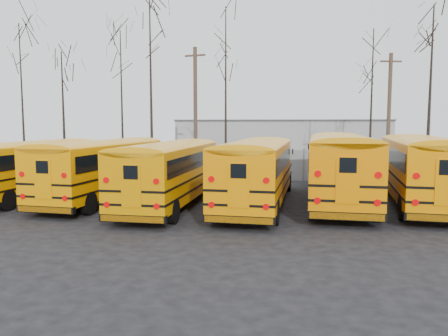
% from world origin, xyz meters
% --- Properties ---
extents(ground, '(120.00, 120.00, 0.00)m').
position_xyz_m(ground, '(0.00, 0.00, 0.00)').
color(ground, black).
rests_on(ground, ground).
extents(fence, '(40.00, 0.04, 2.00)m').
position_xyz_m(fence, '(0.00, 12.00, 1.00)').
color(fence, gray).
rests_on(fence, ground).
extents(distant_building, '(22.00, 8.00, 4.00)m').
position_xyz_m(distant_building, '(2.00, 32.00, 2.00)').
color(distant_building, '#A7A7A2').
rests_on(distant_building, ground).
extents(bus_a, '(2.91, 10.41, 2.88)m').
position_xyz_m(bus_a, '(-9.49, 3.35, 1.69)').
color(bus_a, black).
rests_on(bus_a, ground).
extents(bus_b, '(3.23, 10.76, 2.97)m').
position_xyz_m(bus_b, '(-5.62, 3.20, 1.74)').
color(bus_b, black).
rests_on(bus_b, ground).
extents(bus_c, '(2.59, 10.55, 2.94)m').
position_xyz_m(bus_c, '(-2.01, 2.16, 1.72)').
color(bus_c, black).
rests_on(bus_c, ground).
extents(bus_d, '(2.98, 10.97, 3.04)m').
position_xyz_m(bus_d, '(1.77, 2.68, 1.78)').
color(bus_d, black).
rests_on(bus_d, ground).
extents(bus_e, '(3.17, 11.79, 3.27)m').
position_xyz_m(bus_e, '(5.43, 4.04, 1.92)').
color(bus_e, black).
rests_on(bus_e, ground).
extents(bus_f, '(3.74, 11.60, 3.19)m').
position_xyz_m(bus_f, '(9.02, 4.14, 1.87)').
color(bus_f, black).
rests_on(bus_f, ground).
extents(utility_pole_left, '(1.68, 0.49, 9.49)m').
position_xyz_m(utility_pole_left, '(-4.18, 16.54, 4.88)').
color(utility_pole_left, '#493529').
rests_on(utility_pole_left, ground).
extents(utility_pole_right, '(1.53, 0.43, 8.64)m').
position_xyz_m(utility_pole_right, '(10.01, 16.27, 4.44)').
color(utility_pole_right, '#4A372A').
rests_on(utility_pole_right, ground).
extents(tree_0, '(0.26, 0.26, 11.16)m').
position_xyz_m(tree_0, '(-17.02, 13.96, 5.58)').
color(tree_0, black).
rests_on(tree_0, ground).
extents(tree_1, '(0.26, 0.26, 9.22)m').
position_xyz_m(tree_1, '(-14.36, 15.14, 4.61)').
color(tree_1, black).
rests_on(tree_1, ground).
extents(tree_2, '(0.26, 0.26, 10.64)m').
position_xyz_m(tree_2, '(-9.59, 15.21, 5.32)').
color(tree_2, black).
rests_on(tree_2, ground).
extents(tree_3, '(0.26, 0.26, 12.68)m').
position_xyz_m(tree_3, '(-7.18, 14.93, 6.34)').
color(tree_3, black).
rests_on(tree_3, ground).
extents(tree_4, '(0.26, 0.26, 12.20)m').
position_xyz_m(tree_4, '(-1.71, 15.82, 6.10)').
color(tree_4, black).
rests_on(tree_4, ground).
extents(tree_5, '(0.26, 0.26, 10.72)m').
position_xyz_m(tree_5, '(9.05, 17.92, 5.36)').
color(tree_5, black).
rests_on(tree_5, ground).
extents(tree_6, '(0.26, 0.26, 11.95)m').
position_xyz_m(tree_6, '(12.82, 16.65, 5.97)').
color(tree_6, black).
rests_on(tree_6, ground).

